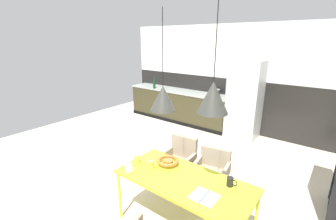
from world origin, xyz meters
name	(u,v)px	position (x,y,z in m)	size (l,w,h in m)	color
ground_plane	(162,174)	(0.00, 0.00, 0.00)	(8.26, 8.26, 0.00)	beige
back_wall_splashback_dark	(230,104)	(0.00, 2.93, 0.68)	(6.36, 0.12, 1.35)	black
back_wall_panel_upper	(235,52)	(0.00, 2.93, 2.03)	(6.36, 0.12, 1.35)	silver
kitchen_counter	(178,105)	(-1.46, 2.57, 0.46)	(3.16, 0.63, 0.92)	#35311D
refrigerator_column	(245,100)	(0.49, 2.57, 0.94)	(0.74, 0.60, 1.88)	#ADAFB2
dining_table	(184,183)	(1.00, -0.81, 0.68)	(1.65, 0.78, 0.73)	gold
armchair_head_of_table	(213,167)	(0.98, 0.00, 0.51)	(0.55, 0.54, 0.76)	gray
armchair_by_stool	(181,155)	(0.40, 0.00, 0.50)	(0.52, 0.50, 0.80)	gray
fruit_bowl	(168,161)	(0.64, -0.65, 0.78)	(0.29, 0.29, 0.08)	#B2662D
open_book	(204,197)	(1.36, -0.95, 0.73)	(0.28, 0.24, 0.02)	white
mug_wide_latte	(150,164)	(0.49, -0.84, 0.77)	(0.13, 0.09, 0.09)	gold
mug_tall_blue	(137,160)	(0.29, -0.88, 0.78)	(0.13, 0.09, 0.11)	gold
mug_glass_clear	(230,182)	(1.49, -0.60, 0.78)	(0.13, 0.08, 0.11)	black
mug_white_ceramic	(129,168)	(0.35, -1.09, 0.77)	(0.13, 0.09, 0.10)	white
cooking_pot	(215,92)	(-0.33, 2.66, 1.00)	(0.24, 0.24, 0.18)	black
bottle_spice_small	(154,84)	(-2.18, 2.34, 1.05)	(0.07, 0.07, 0.33)	#0F3319
bottle_vinegar_dark	(211,93)	(-0.34, 2.44, 1.02)	(0.07, 0.07, 0.26)	#0F3319
pendant_lamp_over_table_near	(163,98)	(0.67, -0.79, 1.68)	(0.31, 0.31, 1.13)	black
pendant_lamp_over_table_far	(213,97)	(1.33, -0.83, 1.79)	(0.31, 0.31, 1.03)	black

